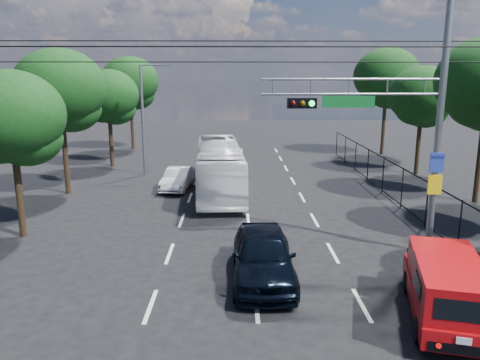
{
  "coord_description": "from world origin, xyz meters",
  "views": [
    {
      "loc": [
        -0.61,
        -8.15,
        6.38
      ],
      "look_at": [
        -0.42,
        7.82,
        2.8
      ],
      "focal_mm": 35.0,
      "sensor_mm": 36.0,
      "label": 1
    }
  ],
  "objects_px": {
    "navy_hatchback": "(263,255)",
    "white_bus": "(219,167)",
    "signal_mast": "(406,109)",
    "white_van": "(178,179)",
    "red_pickup": "(447,287)"
  },
  "relations": [
    {
      "from": "navy_hatchback",
      "to": "white_van",
      "type": "xyz_separation_m",
      "value": [
        -4.14,
        12.23,
        -0.2
      ]
    },
    {
      "from": "signal_mast",
      "to": "navy_hatchback",
      "type": "height_order",
      "value": "signal_mast"
    },
    {
      "from": "red_pickup",
      "to": "white_bus",
      "type": "relative_size",
      "value": 0.5
    },
    {
      "from": "signal_mast",
      "to": "white_van",
      "type": "bearing_deg",
      "value": 132.49
    },
    {
      "from": "navy_hatchback",
      "to": "white_bus",
      "type": "xyz_separation_m",
      "value": [
        -1.77,
        11.49,
        0.59
      ]
    },
    {
      "from": "red_pickup",
      "to": "navy_hatchback",
      "type": "bearing_deg",
      "value": 151.24
    },
    {
      "from": "red_pickup",
      "to": "white_bus",
      "type": "height_order",
      "value": "white_bus"
    },
    {
      "from": "red_pickup",
      "to": "white_bus",
      "type": "distance_m",
      "value": 15.49
    },
    {
      "from": "navy_hatchback",
      "to": "red_pickup",
      "type": "bearing_deg",
      "value": -28.39
    },
    {
      "from": "red_pickup",
      "to": "white_van",
      "type": "bearing_deg",
      "value": 120.83
    },
    {
      "from": "red_pickup",
      "to": "navy_hatchback",
      "type": "height_order",
      "value": "red_pickup"
    },
    {
      "from": "red_pickup",
      "to": "white_van",
      "type": "height_order",
      "value": "red_pickup"
    },
    {
      "from": "red_pickup",
      "to": "signal_mast",
      "type": "bearing_deg",
      "value": 86.38
    },
    {
      "from": "signal_mast",
      "to": "white_bus",
      "type": "relative_size",
      "value": 0.94
    },
    {
      "from": "signal_mast",
      "to": "white_van",
      "type": "height_order",
      "value": "signal_mast"
    }
  ]
}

